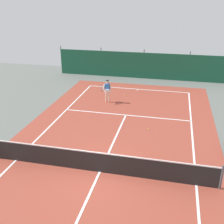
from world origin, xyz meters
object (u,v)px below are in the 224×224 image
Objects in this scene: tennis_net at (100,162)px; parked_car at (119,62)px; tennis_ball_near_player at (149,129)px; tennis_ball_midcourt at (125,95)px; tennis_player at (107,90)px.

tennis_net is 2.37× the size of parked_car.
parked_car is (-4.51, 13.34, 0.81)m from tennis_ball_near_player.
parked_car is at bearing 99.01° from tennis_net.
tennis_net is 10.24m from tennis_ball_midcourt.
parked_car is (-2.85, 17.98, 0.33)m from tennis_net.
parked_car reaches higher than tennis_net.
tennis_ball_near_player is at bearing -66.27° from tennis_ball_midcourt.
parked_car is at bearing 108.69° from tennis_ball_near_player.
tennis_net is 153.33× the size of tennis_ball_midcourt.
tennis_ball_near_player is 1.00× the size of tennis_ball_midcourt.
tennis_ball_midcourt is 8.10m from parked_car.
tennis_ball_near_player is 0.02× the size of parked_car.
parked_car is (-2.07, 7.78, 0.81)m from tennis_ball_midcourt.
tennis_player is (-1.76, 8.46, 0.45)m from tennis_net.
tennis_ball_near_player is at bearing -69.25° from parked_car.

